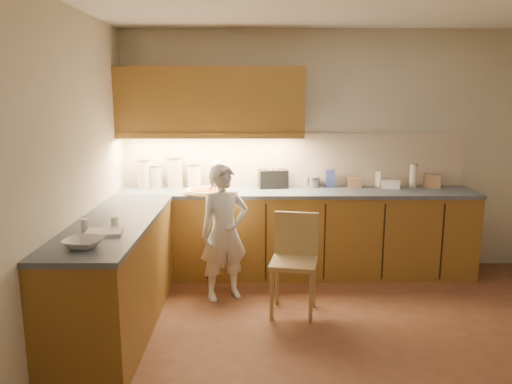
# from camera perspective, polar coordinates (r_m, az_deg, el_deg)

# --- Properties ---
(room) EXTENTS (4.54, 4.50, 2.62)m
(room) POSITION_cam_1_polar(r_m,az_deg,el_deg) (3.58, 13.03, 6.90)
(room) COLOR brown
(room) RESTS_ON ground
(l_counter) EXTENTS (3.77, 2.62, 0.92)m
(l_counter) POSITION_cam_1_polar(r_m,az_deg,el_deg) (4.95, -1.43, -6.02)
(l_counter) COLOR olive
(l_counter) RESTS_ON ground
(backsplash) EXTENTS (3.75, 0.02, 0.58)m
(backsplash) POSITION_cam_1_polar(r_m,az_deg,el_deg) (5.53, 4.40, 3.72)
(backsplash) COLOR beige
(backsplash) RESTS_ON l_counter
(upper_cabinets) EXTENTS (1.95, 0.36, 0.73)m
(upper_cabinets) POSITION_cam_1_polar(r_m,az_deg,el_deg) (5.33, -5.21, 10.31)
(upper_cabinets) COLOR olive
(upper_cabinets) RESTS_ON ground
(pizza_on_board) EXTENTS (0.48, 0.48, 0.19)m
(pizza_on_board) POSITION_cam_1_polar(r_m,az_deg,el_deg) (5.16, -5.68, 0.14)
(pizza_on_board) COLOR #A38251
(pizza_on_board) RESTS_ON l_counter
(child) EXTENTS (0.55, 0.47, 1.29)m
(child) POSITION_cam_1_polar(r_m,az_deg,el_deg) (4.70, -3.66, -4.65)
(child) COLOR white
(child) RESTS_ON ground
(wooden_chair) EXTENTS (0.46, 0.46, 0.88)m
(wooden_chair) POSITION_cam_1_polar(r_m,az_deg,el_deg) (4.48, 4.44, -7.24)
(wooden_chair) COLOR tan
(wooden_chair) RESTS_ON ground
(mixing_bowl) EXTENTS (0.30, 0.30, 0.06)m
(mixing_bowl) POSITION_cam_1_polar(r_m,az_deg,el_deg) (3.52, -19.13, -5.54)
(mixing_bowl) COLOR silver
(mixing_bowl) RESTS_ON l_counter
(canister_a) EXTENTS (0.16, 0.16, 0.31)m
(canister_a) POSITION_cam_1_polar(r_m,az_deg,el_deg) (5.52, -12.65, 2.07)
(canister_a) COLOR silver
(canister_a) RESTS_ON l_counter
(canister_b) EXTENTS (0.14, 0.14, 0.25)m
(canister_b) POSITION_cam_1_polar(r_m,az_deg,el_deg) (5.51, -11.40, 1.78)
(canister_b) COLOR beige
(canister_b) RESTS_ON l_counter
(canister_c) EXTENTS (0.18, 0.18, 0.34)m
(canister_c) POSITION_cam_1_polar(r_m,az_deg,el_deg) (5.50, -9.26, 2.29)
(canister_c) COLOR beige
(canister_c) RESTS_ON l_counter
(canister_d) EXTENTS (0.16, 0.16, 0.26)m
(canister_d) POSITION_cam_1_polar(r_m,az_deg,el_deg) (5.48, -7.09, 1.91)
(canister_d) COLOR white
(canister_d) RESTS_ON l_counter
(oil_jug) EXTENTS (0.11, 0.09, 0.29)m
(oil_jug) POSITION_cam_1_polar(r_m,az_deg,el_deg) (5.47, -4.55, 1.97)
(oil_jug) COLOR gold
(oil_jug) RESTS_ON l_counter
(toaster) EXTENTS (0.33, 0.22, 0.20)m
(toaster) POSITION_cam_1_polar(r_m,az_deg,el_deg) (5.41, 1.97, 1.53)
(toaster) COLOR black
(toaster) RESTS_ON l_counter
(steel_pot) EXTENTS (0.15, 0.15, 0.11)m
(steel_pot) POSITION_cam_1_polar(r_m,az_deg,el_deg) (5.49, 6.58, 1.16)
(steel_pot) COLOR #ADADB2
(steel_pot) RESTS_ON l_counter
(blue_box) EXTENTS (0.10, 0.08, 0.19)m
(blue_box) POSITION_cam_1_polar(r_m,az_deg,el_deg) (5.51, 8.50, 1.54)
(blue_box) COLOR #2F408E
(blue_box) RESTS_ON l_counter
(card_box_a) EXTENTS (0.16, 0.12, 0.10)m
(card_box_a) POSITION_cam_1_polar(r_m,az_deg,el_deg) (5.53, 11.22, 1.03)
(card_box_a) COLOR tan
(card_box_a) RESTS_ON l_counter
(white_bottle) EXTENTS (0.07, 0.07, 0.17)m
(white_bottle) POSITION_cam_1_polar(r_m,az_deg,el_deg) (5.61, 13.79, 1.41)
(white_bottle) COLOR white
(white_bottle) RESTS_ON l_counter
(flat_pack) EXTENTS (0.23, 0.19, 0.08)m
(flat_pack) POSITION_cam_1_polar(r_m,az_deg,el_deg) (5.60, 15.15, 0.85)
(flat_pack) COLOR white
(flat_pack) RESTS_ON l_counter
(tall_jar) EXTENTS (0.08, 0.08, 0.26)m
(tall_jar) POSITION_cam_1_polar(r_m,az_deg,el_deg) (5.67, 17.55, 1.80)
(tall_jar) COLOR white
(tall_jar) RESTS_ON l_counter
(card_box_b) EXTENTS (0.22, 0.20, 0.14)m
(card_box_b) POSITION_cam_1_polar(r_m,az_deg,el_deg) (5.77, 19.49, 1.21)
(card_box_b) COLOR #9A7953
(card_box_b) RESTS_ON l_counter
(dough_cloth) EXTENTS (0.29, 0.24, 0.02)m
(dough_cloth) POSITION_cam_1_polar(r_m,az_deg,el_deg) (3.83, -16.96, -4.39)
(dough_cloth) COLOR white
(dough_cloth) RESTS_ON l_counter
(spice_jar_a) EXTENTS (0.08, 0.08, 0.08)m
(spice_jar_a) POSITION_cam_1_polar(r_m,az_deg,el_deg) (3.96, -18.94, -3.52)
(spice_jar_a) COLOR white
(spice_jar_a) RESTS_ON l_counter
(spice_jar_b) EXTENTS (0.07, 0.07, 0.08)m
(spice_jar_b) POSITION_cam_1_polar(r_m,az_deg,el_deg) (3.97, -15.85, -3.36)
(spice_jar_b) COLOR white
(spice_jar_b) RESTS_ON l_counter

